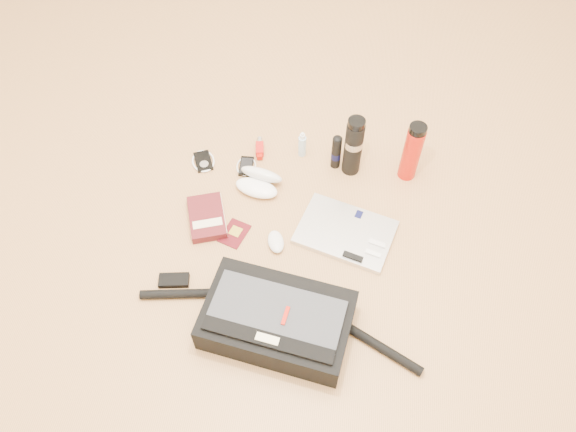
{
  "coord_description": "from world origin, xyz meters",
  "views": [
    {
      "loc": [
        0.14,
        -1.11,
        1.81
      ],
      "look_at": [
        -0.01,
        0.12,
        0.06
      ],
      "focal_mm": 35.0,
      "sensor_mm": 36.0,
      "label": 1
    }
  ],
  "objects_px": {
    "messenger_bag": "(276,320)",
    "thermos_red": "(412,152)",
    "laptop": "(346,233)",
    "thermos_black": "(353,146)",
    "book": "(207,217)"
  },
  "relations": [
    {
      "from": "messenger_bag",
      "to": "thermos_red",
      "type": "xyz_separation_m",
      "value": [
        0.44,
        0.75,
        0.08
      ]
    },
    {
      "from": "laptop",
      "to": "thermos_black",
      "type": "height_order",
      "value": "thermos_black"
    },
    {
      "from": "book",
      "to": "thermos_black",
      "type": "bearing_deg",
      "value": 12.78
    },
    {
      "from": "messenger_bag",
      "to": "book",
      "type": "xyz_separation_m",
      "value": [
        -0.33,
        0.42,
        -0.05
      ]
    },
    {
      "from": "laptop",
      "to": "thermos_black",
      "type": "xyz_separation_m",
      "value": [
        -0.0,
        0.33,
        0.13
      ]
    },
    {
      "from": "thermos_black",
      "to": "book",
      "type": "bearing_deg",
      "value": -148.56
    },
    {
      "from": "messenger_bag",
      "to": "book",
      "type": "bearing_deg",
      "value": 137.68
    },
    {
      "from": "thermos_black",
      "to": "thermos_red",
      "type": "height_order",
      "value": "thermos_black"
    },
    {
      "from": "messenger_bag",
      "to": "book",
      "type": "distance_m",
      "value": 0.53
    },
    {
      "from": "laptop",
      "to": "thermos_black",
      "type": "distance_m",
      "value": 0.36
    },
    {
      "from": "book",
      "to": "messenger_bag",
      "type": "bearing_deg",
      "value": -70.19
    },
    {
      "from": "messenger_bag",
      "to": "laptop",
      "type": "xyz_separation_m",
      "value": [
        0.21,
        0.42,
        -0.05
      ]
    },
    {
      "from": "messenger_bag",
      "to": "thermos_red",
      "type": "distance_m",
      "value": 0.87
    },
    {
      "from": "thermos_red",
      "to": "book",
      "type": "bearing_deg",
      "value": -156.78
    },
    {
      "from": "laptop",
      "to": "thermos_black",
      "type": "bearing_deg",
      "value": 106.5
    }
  ]
}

